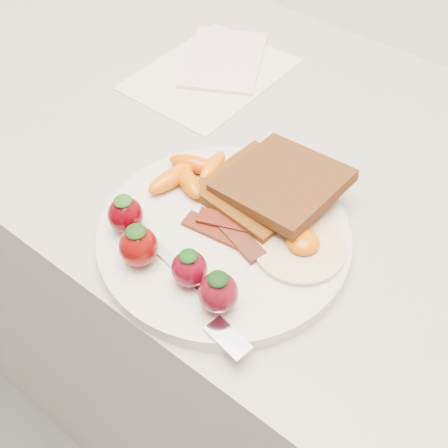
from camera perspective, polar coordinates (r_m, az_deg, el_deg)
The scene contains 11 objects.
counter at distance 1.06m, azimuth 5.69°, elevation -11.93°, with size 2.00×0.60×0.90m, color gray.
plate at distance 0.60m, azimuth 0.00°, elevation -1.20°, with size 0.27×0.27×0.02m, color beige.
toast_lower at distance 0.63m, azimuth 3.53°, elevation 3.45°, with size 0.11×0.11×0.01m, color #3D2607.
toast_upper at distance 0.62m, azimuth 5.96°, elevation 4.25°, with size 0.12×0.12×0.01m, color black.
fried_egg at distance 0.58m, azimuth 7.75°, elevation -2.21°, with size 0.10×0.10×0.02m.
bacon_strips at distance 0.59m, azimuth 0.57°, elevation -0.56°, with size 0.10×0.06×0.01m.
baby_carrots at distance 0.64m, azimuth -3.50°, elevation 5.21°, with size 0.08×0.11×0.02m.
strawberries at distance 0.55m, azimuth -6.03°, elevation -3.01°, with size 0.17×0.06×0.05m.
fork at distance 0.54m, azimuth -2.52°, elevation -7.43°, with size 0.17×0.06×0.00m.
paper_sheet at distance 0.84m, azimuth -1.37°, elevation 14.99°, with size 0.17×0.23×0.00m, color silver.
notepad at distance 0.87m, azimuth -0.00°, elevation 16.37°, with size 0.11×0.16×0.01m, color silver.
Camera 1 is at (0.24, 1.23, 1.37)m, focal length 45.00 mm.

